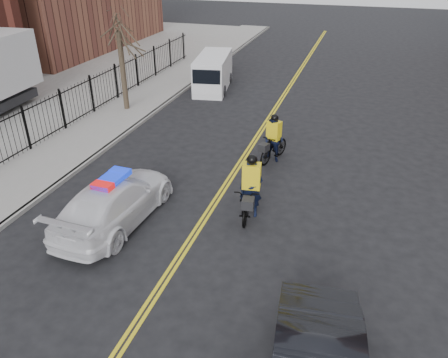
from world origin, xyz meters
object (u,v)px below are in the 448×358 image
Objects in this scene: cyclist_far at (273,143)px; police_cruiser at (115,201)px; cargo_van at (213,73)px; cyclist_near at (251,195)px.

police_cruiser is at bearing -103.22° from cyclist_far.
cyclist_near reaches higher than cargo_van.
cargo_van is at bearing 106.23° from cyclist_near.
cargo_van is (-1.78, 14.85, 0.25)m from police_cruiser.
cargo_van reaches higher than cyclist_far.
cyclist_far is at bearing -120.43° from police_cruiser.
cyclist_far is at bearing -67.11° from cargo_van.
cargo_van is at bearing 142.41° from cyclist_far.
police_cruiser is at bearing -165.26° from cyclist_near.
cyclist_near is 1.12× the size of cyclist_far.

